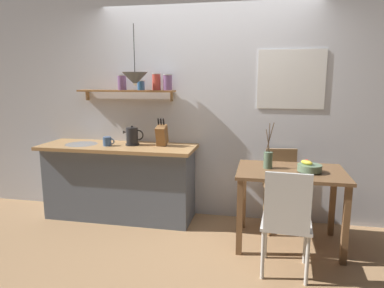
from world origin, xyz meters
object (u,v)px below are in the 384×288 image
Objects in this scene: dining_chair_near at (287,219)px; dining_chair_far at (282,184)px; fruit_bowl at (309,167)px; coffee_mug_by_sink at (107,141)px; knife_block at (162,135)px; twig_vase at (268,159)px; pendant_lamp at (135,79)px; electric_kettle at (132,136)px; dining_table at (290,182)px.

dining_chair_near reaches higher than dining_chair_far.
coffee_mug_by_sink is (-2.21, 0.30, 0.12)m from fruit_bowl.
knife_block is (-1.38, -0.05, 0.52)m from dining_chair_far.
dining_chair_far is 1.90× the size of twig_vase.
pendant_lamp reaches higher than twig_vase.
dining_chair_near reaches higher than fruit_bowl.
dining_chair_far is at bearing 4.98° from coffee_mug_by_sink.
dining_chair_far is at bearing 66.34° from twig_vase.
fruit_bowl is (0.23, 0.57, 0.31)m from dining_chair_near.
coffee_mug_by_sink is at bearing 172.31° from fruit_bowl.
dining_table is at bearing -11.26° from electric_kettle.
pendant_lamp reaches higher than dining_chair_near.
dining_table is 2.24× the size of twig_vase.
dining_chair_near is (-0.06, -0.62, -0.14)m from dining_table.
dining_table is 0.46m from dining_chair_far.
dining_chair_near is 0.69m from fruit_bowl.
electric_kettle reaches higher than dining_chair_far.
dining_chair_far is at bearing 89.26° from dining_chair_near.
dining_chair_near is 1.76m from knife_block.
twig_vase is (-0.16, 0.65, 0.35)m from dining_chair_near.
pendant_lamp reaches higher than dining_chair_far.
knife_block reaches higher than dining_chair_near.
dining_table is 1.11× the size of dining_chair_near.
fruit_bowl is at bearing -14.84° from knife_block.
dining_chair_near is 2.03m from electric_kettle.
electric_kettle is 0.67m from pendant_lamp.
fruit_bowl is 0.49× the size of twig_vase.
twig_vase reaches higher than electric_kettle.
dining_table is 1.85m from electric_kettle.
coffee_mug_by_sink is (-2.05, 0.25, 0.29)m from dining_table.
fruit_bowl is at bearing -10.40° from pendant_lamp.
coffee_mug_by_sink is (-0.62, -0.12, -0.08)m from knife_block.
dining_table is 1.57× the size of pendant_lamp.
pendant_lamp is (-1.65, -0.13, 1.16)m from dining_chair_far.
electric_kettle is (-1.71, 0.97, 0.48)m from dining_chair_near.
fruit_bowl is at bearing -11.64° from electric_kettle.
pendant_lamp is at bearing 170.11° from dining_table.
dining_table is at bearing 164.30° from fruit_bowl.
twig_vase is 0.70× the size of pendant_lamp.
electric_kettle reaches higher than dining_table.
pendant_lamp reaches higher than dining_table.
knife_block is 2.34× the size of coffee_mug_by_sink.
knife_block reaches higher than dining_table.
knife_block is at bearing -177.85° from dining_chair_far.
electric_kettle reaches higher than dining_chair_near.
electric_kettle is at bearing 20.59° from coffee_mug_by_sink.
knife_block is at bearing 143.97° from dining_chair_near.
pendant_lamp is (0.34, 0.04, 0.72)m from coffee_mug_by_sink.
dining_table is at bearing -14.74° from knife_block.
pendant_lamp reaches higher than electric_kettle.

